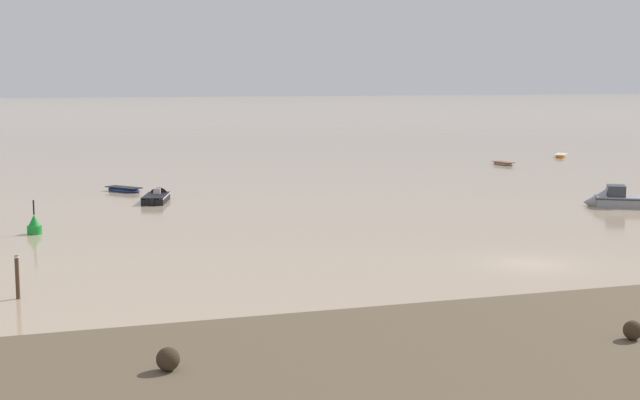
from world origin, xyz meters
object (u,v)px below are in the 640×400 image
object	(u,v)px
rowboat_moored_1	(503,164)
rowboat_moored_2	(124,190)
motorboat_moored_1	(157,198)
motorboat_moored_0	(620,202)
rowboat_moored_6	(561,156)
mooring_post_near	(17,278)
channel_buoy	(34,227)

from	to	relation	value
rowboat_moored_1	rowboat_moored_2	distance (m)	43.96
motorboat_moored_1	rowboat_moored_2	world-z (taller)	motorboat_moored_1
motorboat_moored_0	motorboat_moored_1	size ratio (longest dim) A/B	1.31
rowboat_moored_6	motorboat_moored_0	bearing A→B (deg)	-166.56
motorboat_moored_0	mooring_post_near	distance (m)	45.96
rowboat_moored_1	motorboat_moored_1	size ratio (longest dim) A/B	0.64
rowboat_moored_2	rowboat_moored_1	bearing A→B (deg)	66.12
motorboat_moored_1	channel_buoy	world-z (taller)	channel_buoy
channel_buoy	motorboat_moored_0	bearing A→B (deg)	-1.16
rowboat_moored_6	channel_buoy	bearing A→B (deg)	161.83
rowboat_moored_2	rowboat_moored_6	xyz separation A→B (m)	(54.08, 17.99, -0.01)
rowboat_moored_2	mooring_post_near	bearing A→B (deg)	-51.49
mooring_post_near	rowboat_moored_6	bearing A→B (deg)	41.41
mooring_post_near	motorboat_moored_0	bearing A→B (deg)	20.95
motorboat_moored_0	channel_buoy	bearing A→B (deg)	30.02
rowboat_moored_1	rowboat_moored_6	world-z (taller)	rowboat_moored_6
motorboat_moored_1	channel_buoy	distance (m)	16.01
channel_buoy	rowboat_moored_6	bearing A→B (deg)	31.56
rowboat_moored_2	motorboat_moored_0	bearing A→B (deg)	20.33
rowboat_moored_1	rowboat_moored_6	size ratio (longest dim) A/B	0.95
channel_buoy	mooring_post_near	size ratio (longest dim) A/B	1.07
rowboat_moored_2	mooring_post_near	distance (m)	38.05
motorboat_moored_0	rowboat_moored_6	bearing A→B (deg)	-85.65
motorboat_moored_1	channel_buoy	xyz separation A→B (m)	(-9.37, -12.98, 0.24)
rowboat_moored_1	motorboat_moored_0	bearing A→B (deg)	-24.71
motorboat_moored_0	rowboat_moored_6	size ratio (longest dim) A/B	1.93
rowboat_moored_1	channel_buoy	xyz separation A→B (m)	(-49.98, -31.11, 0.33)
motorboat_moored_1	rowboat_moored_2	size ratio (longest dim) A/B	1.41
motorboat_moored_1	rowboat_moored_1	bearing A→B (deg)	-49.56
rowboat_moored_1	motorboat_moored_1	distance (m)	44.47
motorboat_moored_0	rowboat_moored_2	size ratio (longest dim) A/B	1.84
rowboat_moored_1	mooring_post_near	world-z (taller)	mooring_post_near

